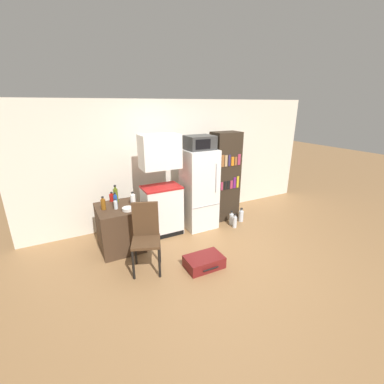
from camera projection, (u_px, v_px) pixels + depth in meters
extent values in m
plane|color=olive|center=(226.00, 261.00, 4.05)|extent=(24.00, 24.00, 0.00)
cube|color=silver|center=(182.00, 160.00, 5.41)|extent=(6.40, 0.10, 2.45)
cube|color=#422D1E|center=(120.00, 227.00, 4.35)|extent=(0.68, 0.78, 0.74)
cube|color=white|center=(162.00, 211.00, 4.82)|extent=(0.68, 0.47, 0.90)
cube|color=#B21E1E|center=(161.00, 187.00, 4.67)|extent=(0.70, 0.48, 0.03)
cube|color=white|center=(160.00, 152.00, 4.45)|extent=(0.68, 0.40, 0.59)
cube|color=black|center=(168.00, 236.00, 4.75)|extent=(0.66, 0.01, 0.08)
cube|color=white|center=(199.00, 189.00, 5.00)|extent=(0.60, 0.58, 1.56)
cube|color=gray|center=(206.00, 206.00, 4.83)|extent=(0.58, 0.01, 0.01)
cylinder|color=silver|center=(216.00, 178.00, 4.74)|extent=(0.02, 0.02, 0.54)
cube|color=#333333|center=(199.00, 143.00, 4.70)|extent=(0.51, 0.43, 0.25)
cube|color=black|center=(203.00, 144.00, 4.50)|extent=(0.30, 0.01, 0.17)
cube|color=#2D2319|center=(225.00, 177.00, 5.32)|extent=(0.56, 0.38, 1.84)
cube|color=#A33351|center=(222.00, 186.00, 5.12)|extent=(0.05, 0.01, 0.16)
cube|color=black|center=(225.00, 186.00, 5.15)|extent=(0.05, 0.01, 0.17)
cube|color=black|center=(228.00, 185.00, 5.18)|extent=(0.06, 0.01, 0.17)
cube|color=#A33351|center=(231.00, 185.00, 5.22)|extent=(0.06, 0.01, 0.17)
cube|color=#661E75|center=(235.00, 183.00, 5.24)|extent=(0.06, 0.01, 0.23)
cube|color=gold|center=(238.00, 182.00, 5.27)|extent=(0.05, 0.01, 0.24)
cube|color=brown|center=(223.00, 161.00, 4.95)|extent=(0.07, 0.01, 0.23)
cube|color=tan|center=(226.00, 161.00, 4.99)|extent=(0.05, 0.01, 0.22)
cube|color=#332856|center=(229.00, 161.00, 5.02)|extent=(0.05, 0.01, 0.22)
cube|color=orange|center=(233.00, 161.00, 5.06)|extent=(0.06, 0.01, 0.18)
cube|color=brown|center=(236.00, 161.00, 5.10)|extent=(0.05, 0.01, 0.17)
cube|color=#A33351|center=(239.00, 160.00, 5.12)|extent=(0.07, 0.01, 0.22)
cylinder|color=#566619|center=(116.00, 195.00, 4.42)|extent=(0.08, 0.08, 0.24)
cylinder|color=#566619|center=(115.00, 188.00, 4.37)|extent=(0.03, 0.03, 0.04)
cylinder|color=black|center=(115.00, 186.00, 4.36)|extent=(0.04, 0.04, 0.02)
cylinder|color=white|center=(133.00, 199.00, 4.33)|extent=(0.09, 0.09, 0.17)
cylinder|color=white|center=(132.00, 194.00, 4.29)|extent=(0.04, 0.04, 0.03)
cylinder|color=black|center=(132.00, 192.00, 4.28)|extent=(0.05, 0.05, 0.02)
cylinder|color=silver|center=(116.00, 205.00, 4.14)|extent=(0.06, 0.06, 0.13)
cylinder|color=silver|center=(115.00, 201.00, 4.12)|extent=(0.03, 0.03, 0.02)
cylinder|color=black|center=(115.00, 199.00, 4.11)|extent=(0.03, 0.03, 0.01)
cylinder|color=#1E47A3|center=(116.00, 201.00, 4.23)|extent=(0.06, 0.06, 0.19)
cylinder|color=#1E47A3|center=(115.00, 195.00, 4.19)|extent=(0.03, 0.03, 0.03)
cylinder|color=black|center=(115.00, 193.00, 4.18)|extent=(0.03, 0.03, 0.02)
cylinder|color=#AD1914|center=(112.00, 198.00, 4.48)|extent=(0.08, 0.08, 0.13)
cylinder|color=#AD1914|center=(111.00, 194.00, 4.45)|extent=(0.04, 0.04, 0.02)
cylinder|color=black|center=(111.00, 193.00, 4.45)|extent=(0.04, 0.04, 0.01)
cylinder|color=brown|center=(103.00, 204.00, 4.11)|extent=(0.07, 0.07, 0.17)
cylinder|color=brown|center=(103.00, 199.00, 4.08)|extent=(0.03, 0.03, 0.03)
cylinder|color=black|center=(102.00, 197.00, 4.07)|extent=(0.04, 0.04, 0.02)
cylinder|color=silver|center=(128.00, 209.00, 4.09)|extent=(0.18, 0.18, 0.05)
cylinder|color=black|center=(133.00, 265.00, 3.58)|extent=(0.04, 0.04, 0.46)
cylinder|color=black|center=(159.00, 263.00, 3.62)|extent=(0.04, 0.04, 0.46)
cylinder|color=black|center=(136.00, 251.00, 3.92)|extent=(0.04, 0.04, 0.46)
cylinder|color=black|center=(159.00, 249.00, 3.96)|extent=(0.04, 0.04, 0.46)
cube|color=#4C331E|center=(146.00, 242.00, 3.69)|extent=(0.52, 0.52, 0.04)
cube|color=#4C331E|center=(146.00, 219.00, 3.76)|extent=(0.37, 0.18, 0.52)
cube|color=maroon|center=(204.00, 262.00, 3.89)|extent=(0.57, 0.37, 0.18)
cylinder|color=black|center=(211.00, 269.00, 3.72)|extent=(0.25, 0.02, 0.02)
cylinder|color=silver|center=(241.00, 216.00, 5.40)|extent=(0.10, 0.10, 0.23)
cylinder|color=silver|center=(241.00, 210.00, 5.36)|extent=(0.04, 0.04, 0.04)
cylinder|color=black|center=(242.00, 209.00, 5.35)|extent=(0.05, 0.05, 0.02)
cylinder|color=silver|center=(231.00, 219.00, 5.27)|extent=(0.09, 0.09, 0.22)
cylinder|color=silver|center=(232.00, 213.00, 5.22)|extent=(0.04, 0.04, 0.04)
cylinder|color=black|center=(232.00, 212.00, 5.21)|extent=(0.05, 0.05, 0.02)
cylinder|color=silver|center=(235.00, 222.00, 5.13)|extent=(0.08, 0.08, 0.23)
cylinder|color=silver|center=(235.00, 216.00, 5.09)|extent=(0.04, 0.04, 0.04)
cylinder|color=black|center=(235.00, 215.00, 5.08)|extent=(0.04, 0.04, 0.02)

